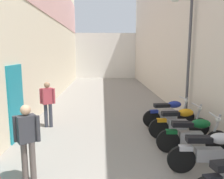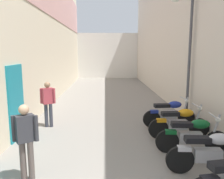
{
  "view_description": "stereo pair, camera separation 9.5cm",
  "coord_description": "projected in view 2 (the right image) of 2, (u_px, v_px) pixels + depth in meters",
  "views": [
    {
      "loc": [
        -0.35,
        -1.08,
        2.58
      ],
      "look_at": [
        -0.02,
        6.36,
        1.34
      ],
      "focal_mm": 36.69,
      "sensor_mm": 36.0,
      "label": 1
    },
    {
      "loc": [
        -0.25,
        -1.09,
        2.58
      ],
      "look_at": [
        -0.02,
        6.36,
        1.34
      ],
      "focal_mm": 36.69,
      "sensor_mm": 36.0,
      "label": 2
    }
  ],
  "objects": [
    {
      "name": "motorcycle_fourth",
      "position": [
        193.0,
        134.0,
        5.8
      ],
      "size": [
        1.85,
        0.58,
        1.04
      ],
      "color": "black",
      "rests_on": "ground"
    },
    {
      "name": "building_left",
      "position": [
        47.0,
        25.0,
        11.26
      ],
      "size": [
        0.45,
        21.35,
        7.67
      ],
      "color": "beige",
      "rests_on": "ground"
    },
    {
      "name": "pedestrian_mid_alley",
      "position": [
        26.0,
        137.0,
        4.51
      ],
      "size": [
        0.52,
        0.35,
        1.57
      ],
      "color": "#564C47",
      "rests_on": "ground"
    },
    {
      "name": "motorcycle_third",
      "position": [
        211.0,
        151.0,
        4.81
      ],
      "size": [
        1.85,
        0.58,
        1.04
      ],
      "color": "black",
      "rests_on": "ground"
    },
    {
      "name": "motorcycle_fifth",
      "position": [
        179.0,
        122.0,
        6.83
      ],
      "size": [
        1.85,
        0.58,
        1.04
      ],
      "color": "black",
      "rests_on": "ground"
    },
    {
      "name": "building_far_end",
      "position": [
        107.0,
        56.0,
        23.19
      ],
      "size": [
        8.81,
        2.0,
        4.34
      ],
      "primitive_type": "cube",
      "color": "silver",
      "rests_on": "ground"
    },
    {
      "name": "ground_plane",
      "position": [
        111.0,
        111.0,
        10.06
      ],
      "size": [
        37.35,
        37.35,
        0.0
      ],
      "primitive_type": "plane",
      "color": "gray"
    },
    {
      "name": "pedestrian_further_down",
      "position": [
        48.0,
        101.0,
        7.8
      ],
      "size": [
        0.52,
        0.35,
        1.57
      ],
      "color": "#383842",
      "rests_on": "ground"
    },
    {
      "name": "street_lamp",
      "position": [
        187.0,
        51.0,
        8.1
      ],
      "size": [
        0.79,
        0.18,
        4.42
      ],
      "color": "#47474C",
      "rests_on": "ground"
    },
    {
      "name": "building_right",
      "position": [
        172.0,
        25.0,
        11.48
      ],
      "size": [
        0.45,
        21.35,
        7.82
      ],
      "color": "beige",
      "rests_on": "ground"
    },
    {
      "name": "motorcycle_sixth",
      "position": [
        170.0,
        113.0,
        7.87
      ],
      "size": [
        1.85,
        0.58,
        1.04
      ],
      "color": "black",
      "rests_on": "ground"
    }
  ]
}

